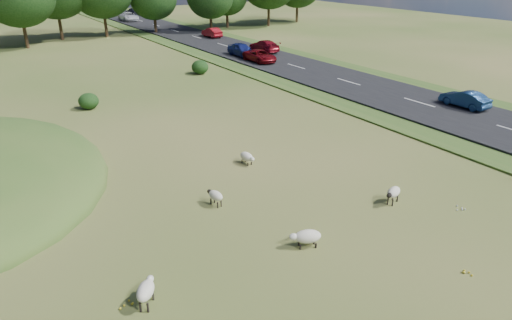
{
  "coord_description": "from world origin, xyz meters",
  "views": [
    {
      "loc": [
        -9.83,
        -14.33,
        10.57
      ],
      "look_at": [
        2.0,
        4.0,
        1.0
      ],
      "focal_mm": 32.0,
      "sensor_mm": 36.0,
      "label": 1
    }
  ],
  "objects_px": {
    "sheep_2": "(247,157)",
    "car_1": "(129,17)",
    "car_6": "(264,46)",
    "sheep_5": "(215,195)",
    "car_4": "(133,12)",
    "car_2": "(212,32)",
    "car_5": "(242,50)",
    "sheep_3": "(307,237)",
    "sheep_0": "(146,290)",
    "car_0": "(260,56)",
    "car_3": "(465,99)",
    "sheep_4": "(393,192)"
  },
  "relations": [
    {
      "from": "sheep_2",
      "to": "sheep_4",
      "type": "distance_m",
      "value": 8.33
    },
    {
      "from": "car_6",
      "to": "sheep_2",
      "type": "bearing_deg",
      "value": 54.58
    },
    {
      "from": "car_2",
      "to": "car_3",
      "type": "xyz_separation_m",
      "value": [
        0.0,
        -41.38,
        -0.06
      ]
    },
    {
      "from": "sheep_0",
      "to": "sheep_5",
      "type": "xyz_separation_m",
      "value": [
        5.13,
        4.76,
        -0.09
      ]
    },
    {
      "from": "sheep_4",
      "to": "car_0",
      "type": "bearing_deg",
      "value": -130.48
    },
    {
      "from": "sheep_4",
      "to": "car_4",
      "type": "xyz_separation_m",
      "value": [
        16.02,
        83.14,
        0.39
      ]
    },
    {
      "from": "sheep_0",
      "to": "car_6",
      "type": "xyz_separation_m",
      "value": [
        28.27,
        35.26,
        0.33
      ]
    },
    {
      "from": "car_5",
      "to": "sheep_3",
      "type": "bearing_deg",
      "value": -117.36
    },
    {
      "from": "car_1",
      "to": "car_2",
      "type": "height_order",
      "value": "car_1"
    },
    {
      "from": "sheep_3",
      "to": "car_2",
      "type": "height_order",
      "value": "car_2"
    },
    {
      "from": "sheep_0",
      "to": "car_0",
      "type": "xyz_separation_m",
      "value": [
        24.47,
        30.41,
        0.27
      ]
    },
    {
      "from": "car_6",
      "to": "car_1",
      "type": "bearing_deg",
      "value": -84.53
    },
    {
      "from": "sheep_2",
      "to": "car_2",
      "type": "height_order",
      "value": "car_2"
    },
    {
      "from": "sheep_5",
      "to": "car_2",
      "type": "height_order",
      "value": "car_2"
    },
    {
      "from": "car_0",
      "to": "sheep_5",
      "type": "bearing_deg",
      "value": -127.0
    },
    {
      "from": "sheep_3",
      "to": "sheep_5",
      "type": "relative_size",
      "value": 1.28
    },
    {
      "from": "sheep_4",
      "to": "car_6",
      "type": "relative_size",
      "value": 0.25
    },
    {
      "from": "car_3",
      "to": "car_6",
      "type": "distance_m",
      "value": 27.62
    },
    {
      "from": "sheep_4",
      "to": "car_0",
      "type": "relative_size",
      "value": 0.26
    },
    {
      "from": "sheep_5",
      "to": "car_0",
      "type": "height_order",
      "value": "car_0"
    },
    {
      "from": "car_2",
      "to": "sheep_2",
      "type": "bearing_deg",
      "value": 64.7
    },
    {
      "from": "sheep_0",
      "to": "car_1",
      "type": "distance_m",
      "value": 78.81
    },
    {
      "from": "sheep_2",
      "to": "car_0",
      "type": "bearing_deg",
      "value": 141.36
    },
    {
      "from": "car_3",
      "to": "car_5",
      "type": "distance_m",
      "value": 26.96
    },
    {
      "from": "sheep_4",
      "to": "car_4",
      "type": "distance_m",
      "value": 84.67
    },
    {
      "from": "sheep_5",
      "to": "car_4",
      "type": "relative_size",
      "value": 0.22
    },
    {
      "from": "car_2",
      "to": "sheep_5",
      "type": "bearing_deg",
      "value": 62.41
    },
    {
      "from": "sheep_3",
      "to": "car_1",
      "type": "distance_m",
      "value": 77.24
    },
    {
      "from": "sheep_5",
      "to": "car_0",
      "type": "xyz_separation_m",
      "value": [
        19.33,
        25.65,
        0.36
      ]
    },
    {
      "from": "sheep_0",
      "to": "sheep_4",
      "type": "xyz_separation_m",
      "value": [
        12.25,
        0.38,
        -0.03
      ]
    },
    {
      "from": "sheep_2",
      "to": "sheep_4",
      "type": "height_order",
      "value": "sheep_4"
    },
    {
      "from": "car_1",
      "to": "car_6",
      "type": "height_order",
      "value": "car_1"
    },
    {
      "from": "car_1",
      "to": "car_5",
      "type": "xyz_separation_m",
      "value": [
        0.0,
        -40.58,
        -0.02
      ]
    },
    {
      "from": "car_1",
      "to": "car_2",
      "type": "distance_m",
      "value": 26.17
    },
    {
      "from": "sheep_2",
      "to": "car_1",
      "type": "bearing_deg",
      "value": 163.06
    },
    {
      "from": "car_0",
      "to": "car_5",
      "type": "relative_size",
      "value": 1.04
    },
    {
      "from": "car_0",
      "to": "sheep_4",
      "type": "bearing_deg",
      "value": -112.13
    },
    {
      "from": "sheep_0",
      "to": "car_1",
      "type": "xyz_separation_m",
      "value": [
        24.47,
        74.91,
        0.4
      ]
    },
    {
      "from": "car_1",
      "to": "car_2",
      "type": "relative_size",
      "value": 1.33
    },
    {
      "from": "sheep_4",
      "to": "car_1",
      "type": "relative_size",
      "value": 0.22
    },
    {
      "from": "sheep_2",
      "to": "car_6",
      "type": "height_order",
      "value": "car_6"
    },
    {
      "from": "sheep_0",
      "to": "sheep_3",
      "type": "distance_m",
      "value": 6.59
    },
    {
      "from": "car_1",
      "to": "sheep_4",
      "type": "bearing_deg",
      "value": -99.31
    },
    {
      "from": "car_0",
      "to": "car_3",
      "type": "distance_m",
      "value": 23.09
    },
    {
      "from": "car_0",
      "to": "sheep_3",
      "type": "bearing_deg",
      "value": -120.27
    },
    {
      "from": "car_1",
      "to": "car_5",
      "type": "distance_m",
      "value": 40.58
    },
    {
      "from": "car_3",
      "to": "car_6",
      "type": "xyz_separation_m",
      "value": [
        0.0,
        27.62,
        0.08
      ]
    },
    {
      "from": "car_4",
      "to": "car_2",
      "type": "bearing_deg",
      "value": 90.0
    },
    {
      "from": "car_4",
      "to": "car_5",
      "type": "bearing_deg",
      "value": 85.58
    },
    {
      "from": "car_4",
      "to": "car_5",
      "type": "height_order",
      "value": "car_5"
    }
  ]
}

